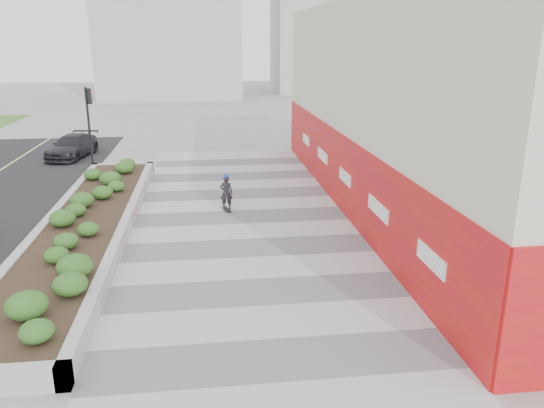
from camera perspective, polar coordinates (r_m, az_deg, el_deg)
The scene contains 9 objects.
ground at distance 12.86m, azimuth -0.61°, elevation -12.99°, with size 160.00×160.00×0.00m, color gray.
walkway at distance 15.52m, azimuth -1.88°, elevation -7.44°, with size 8.00×36.00×0.01m, color #A8A8AD.
building at distance 21.80m, azimuth 15.33°, elevation 10.01°, with size 6.04×24.08×8.00m.
planter at distance 19.51m, azimuth -19.35°, elevation -1.90°, with size 3.00×18.00×0.90m.
traffic_signal_near at distance 29.41m, azimuth -19.05°, elevation 8.99°, with size 0.33×0.28×4.20m.
distant_bldg_north_l at distance 66.26m, azimuth -11.03°, elevation 19.91°, with size 16.00×12.00×20.00m, color #ADAAA3.
manhole_cover at distance 15.57m, azimuth -0.04°, elevation -7.36°, with size 0.44×0.44×0.01m, color #595654.
skateboarder at distance 20.90m, azimuth -4.95°, elevation 1.26°, with size 0.53×0.75×1.51m.
car_dark at distance 32.82m, azimuth -20.70°, elevation 5.83°, with size 1.80×4.42×1.28m, color black.
Camera 1 is at (-1.25, -11.06, 6.46)m, focal length 35.00 mm.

